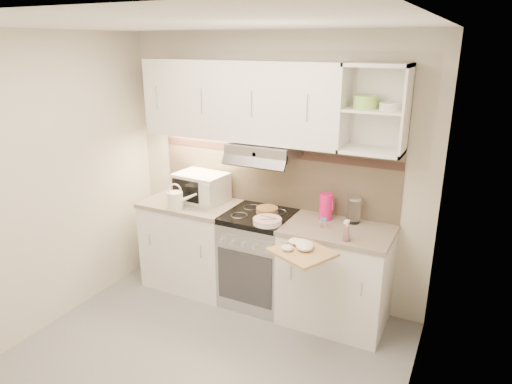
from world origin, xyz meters
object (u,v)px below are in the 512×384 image
electric_range (259,258)px  glass_jar (354,210)px  pink_pitcher (326,207)px  spray_bottle (347,232)px  plate_stack (267,221)px  watering_can (176,199)px  cutting_board (302,252)px  microwave (201,187)px

electric_range → glass_jar: (0.83, 0.18, 0.57)m
pink_pitcher → spray_bottle: 0.47m
pink_pitcher → spray_bottle: (0.29, -0.37, -0.04)m
plate_stack → pink_pitcher: pink_pitcher is taller
watering_can → cutting_board: watering_can is taller
glass_jar → spray_bottle: glass_jar is taller
microwave → pink_pitcher: 1.27m
watering_can → pink_pitcher: size_ratio=1.17×
glass_jar → plate_stack: bearing=-151.5°
electric_range → plate_stack: plate_stack is taller
glass_jar → spray_bottle: size_ratio=1.23×
pink_pitcher → glass_jar: 0.24m
electric_range → microwave: microwave is taller
plate_stack → spray_bottle: bearing=-3.2°
plate_stack → watering_can: bearing=-177.8°
watering_can → cutting_board: (1.39, -0.30, -0.12)m
plate_stack → cutting_board: 0.57m
pink_pitcher → glass_jar: (0.24, 0.03, -0.00)m
electric_range → glass_jar: 1.02m
electric_range → plate_stack: 0.53m
microwave → spray_bottle: microwave is taller
glass_jar → spray_bottle: 0.40m
plate_stack → pink_pitcher: (0.42, 0.33, 0.09)m
pink_pitcher → electric_range: bearing=-166.0°
watering_can → glass_jar: (1.59, 0.39, 0.03)m
watering_can → pink_pitcher: watering_can is taller
microwave → pink_pitcher: microwave is taller
electric_range → spray_bottle: bearing=-14.0°
microwave → spray_bottle: size_ratio=2.70×
electric_range → watering_can: watering_can is taller
watering_can → spray_bottle: size_ratio=1.47×
electric_range → cutting_board: electric_range is taller
watering_can → plate_stack: size_ratio=1.10×
microwave → spray_bottle: 1.60m
glass_jar → electric_range: bearing=-167.9°
microwave → plate_stack: bearing=-13.3°
spray_bottle → pink_pitcher: bearing=131.4°
electric_range → cutting_board: 0.92m
electric_range → spray_bottle: spray_bottle is taller
pink_pitcher → spray_bottle: size_ratio=1.25×
pink_pitcher → microwave: bearing=-177.5°
spray_bottle → watering_can: bearing=-177.5°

